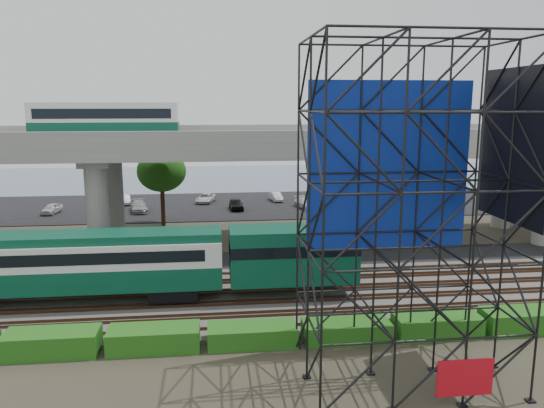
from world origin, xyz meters
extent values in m
plane|color=#474233|center=(0.00, 0.00, 0.00)|extent=(140.00, 140.00, 0.00)
cube|color=slate|center=(0.00, 2.00, 0.10)|extent=(90.00, 12.00, 0.20)
cube|color=black|center=(0.00, 10.50, 0.04)|extent=(90.00, 5.00, 0.08)
cube|color=black|center=(0.00, 34.00, 0.04)|extent=(90.00, 18.00, 0.08)
cube|color=slate|center=(0.00, 56.00, 0.01)|extent=(140.00, 40.00, 0.03)
cube|color=#472D1E|center=(0.00, -2.72, 0.28)|extent=(90.00, 0.08, 0.16)
cube|color=#472D1E|center=(0.00, -1.28, 0.28)|extent=(90.00, 0.08, 0.16)
cube|color=#472D1E|center=(0.00, -0.72, 0.28)|extent=(90.00, 0.08, 0.16)
cube|color=#472D1E|center=(0.00, 0.72, 0.28)|extent=(90.00, 0.08, 0.16)
cube|color=#472D1E|center=(0.00, 1.28, 0.28)|extent=(90.00, 0.08, 0.16)
cube|color=#472D1E|center=(0.00, 2.72, 0.28)|extent=(90.00, 0.08, 0.16)
cube|color=#472D1E|center=(0.00, 3.28, 0.28)|extent=(90.00, 0.08, 0.16)
cube|color=#472D1E|center=(0.00, 4.72, 0.28)|extent=(90.00, 0.08, 0.16)
cube|color=#472D1E|center=(0.00, 5.28, 0.28)|extent=(90.00, 0.08, 0.16)
cube|color=#472D1E|center=(0.00, 6.72, 0.28)|extent=(90.00, 0.08, 0.16)
cube|color=black|center=(-3.41, 2.00, 0.81)|extent=(3.00, 2.20, 0.90)
cube|color=#094530|center=(-9.91, 2.00, 1.96)|extent=(19.00, 3.00, 1.40)
cube|color=silver|center=(-9.91, 2.00, 3.41)|extent=(19.00, 3.00, 1.50)
cube|color=#094530|center=(-9.91, 2.00, 4.41)|extent=(19.00, 2.60, 0.50)
cube|color=black|center=(-8.91, 2.00, 3.46)|extent=(15.00, 3.06, 0.70)
cube|color=#094530|center=(4.09, 2.00, 2.96)|extent=(8.00, 3.00, 3.40)
cube|color=#9E9B93|center=(0.00, 16.00, 8.60)|extent=(80.00, 12.00, 1.20)
cube|color=#9E9B93|center=(0.00, 10.25, 9.75)|extent=(80.00, 0.50, 1.10)
cube|color=#9E9B93|center=(0.00, 21.75, 9.75)|extent=(80.00, 0.50, 1.10)
cylinder|color=#9E9B93|center=(-10.00, 12.50, 4.00)|extent=(1.80, 1.80, 8.00)
cylinder|color=#9E9B93|center=(-10.00, 19.50, 4.00)|extent=(1.80, 1.80, 8.00)
cube|color=#9E9B93|center=(-10.00, 16.00, 7.70)|extent=(2.40, 9.00, 0.60)
cylinder|color=#9E9B93|center=(10.00, 12.50, 4.00)|extent=(1.80, 1.80, 8.00)
cylinder|color=#9E9B93|center=(10.00, 19.50, 4.00)|extent=(1.80, 1.80, 8.00)
cube|color=#9E9B93|center=(10.00, 16.00, 7.70)|extent=(2.40, 9.00, 0.60)
cylinder|color=#9E9B93|center=(28.00, 19.50, 4.00)|extent=(1.80, 1.80, 8.00)
cube|color=#9E9B93|center=(28.00, 16.00, 7.70)|extent=(2.40, 9.00, 0.60)
cube|color=black|center=(-9.66, 16.00, 9.55)|extent=(12.00, 2.50, 0.70)
cube|color=#094530|center=(-9.66, 16.00, 10.35)|extent=(12.00, 2.50, 0.90)
cube|color=silver|center=(-9.66, 16.00, 11.45)|extent=(12.00, 2.50, 1.30)
cube|color=black|center=(-9.66, 16.00, 11.50)|extent=(11.00, 2.56, 0.80)
cube|color=silver|center=(-9.66, 16.00, 12.25)|extent=(12.00, 2.40, 0.30)
cube|color=navy|center=(7.72, -4.95, 9.30)|extent=(8.10, 0.08, 8.25)
cube|color=black|center=(12.27, -8.00, 10.50)|extent=(0.06, 5.40, 6.75)
cube|color=red|center=(9.22, -11.05, 1.30)|extent=(2.40, 0.08, 1.60)
cube|color=black|center=(7.72, -8.00, 0.04)|extent=(9.36, 6.36, 0.08)
cube|color=#175413|center=(-9.00, -4.30, 0.60)|extent=(4.60, 1.80, 1.20)
cube|color=#175413|center=(-4.00, -4.30, 0.58)|extent=(4.60, 1.80, 1.15)
cube|color=#175413|center=(1.00, -4.30, 0.52)|extent=(4.60, 1.80, 1.03)
cube|color=#175413|center=(6.00, -4.30, 0.51)|extent=(4.60, 1.80, 1.01)
cube|color=#175413|center=(11.00, -4.30, 0.56)|extent=(4.60, 1.80, 1.12)
cube|color=#175413|center=(16.00, -4.30, 0.60)|extent=(4.60, 1.80, 1.20)
cylinder|color=#382314|center=(14.00, 12.50, 2.40)|extent=(0.44, 0.44, 4.80)
ellipsoid|color=#175413|center=(14.00, 12.50, 5.60)|extent=(4.94, 4.94, 4.18)
cylinder|color=#382314|center=(-6.00, 24.00, 2.40)|extent=(0.44, 0.44, 4.80)
ellipsoid|color=#175413|center=(-6.00, 24.00, 5.60)|extent=(4.94, 4.94, 4.18)
imported|color=black|center=(-7.66, 11.21, 0.85)|extent=(6.14, 4.62, 1.55)
imported|color=silver|center=(-19.03, 31.00, 0.65)|extent=(1.95, 3.52, 1.13)
imported|color=#95989B|center=(-11.76, 36.00, 0.65)|extent=(2.03, 3.68, 1.15)
imported|color=#929399|center=(-9.37, 31.00, 0.69)|extent=(2.44, 4.46, 1.22)
imported|color=silver|center=(-1.81, 36.00, 0.64)|extent=(2.71, 4.31, 1.11)
imported|color=black|center=(1.79, 31.00, 0.71)|extent=(1.73, 3.80, 1.27)
imported|color=#9D9FA5|center=(7.09, 36.00, 0.63)|extent=(1.64, 3.47, 1.10)
imported|color=silver|center=(10.01, 31.00, 0.68)|extent=(2.56, 4.41, 1.20)
imported|color=#A6A8AE|center=(17.64, 36.00, 0.69)|extent=(2.47, 4.57, 1.22)
camera|label=1|loc=(-0.85, -29.98, 12.34)|focal=35.00mm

